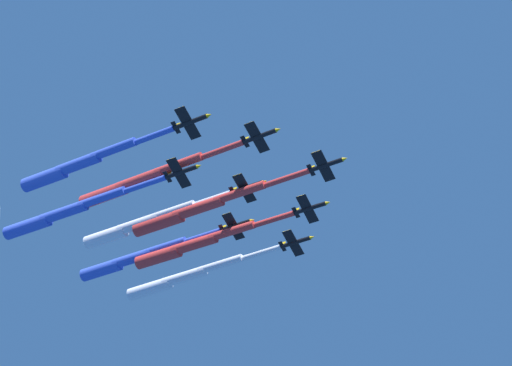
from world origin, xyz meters
The scene contains 8 objects.
jet_lead centered at (-7.25, -14.83, 214.34)m, with size 29.51×55.05×4.58m.
jet_port_inner centered at (-22.67, -17.30, 214.26)m, with size 27.75×52.78×4.54m.
jet_starboard_inner centered at (0.81, -28.32, 217.57)m, with size 28.64×52.22×4.48m.
jet_port_mid centered at (-14.68, -30.75, 215.62)m, with size 26.98×49.90×4.50m.
jet_starboard_mid centered at (-40.13, -21.98, 215.63)m, with size 29.06×53.88×4.53m.
jet_port_outer centered at (9.63, -41.68, 216.03)m, with size 26.62×49.25×4.54m.
jet_starboard_outer centered at (-31.22, -34.88, 216.26)m, with size 26.90×50.20×4.55m.
jet_trail_port centered at (-8.11, -48.95, 215.07)m, with size 28.40×54.33×4.54m.
Camera 1 is at (186.98, 10.14, 67.08)m, focal length 68.76 mm.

